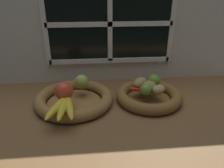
{
  "coord_description": "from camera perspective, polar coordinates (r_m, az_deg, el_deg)",
  "views": [
    {
      "loc": [
        -8.71,
        -79.46,
        47.81
      ],
      "look_at": [
        -1.14,
        3.78,
        9.02
      ],
      "focal_mm": 33.58,
      "sensor_mm": 36.0,
      "label": 1
    }
  ],
  "objects": [
    {
      "name": "fruit_bowl_right",
      "position": [
        0.98,
        9.95,
        -3.17
      ],
      "size": [
        30.1,
        30.1,
        5.02
      ],
      "color": "brown",
      "rests_on": "ground_plane"
    },
    {
      "name": "lime_near",
      "position": [
        0.92,
        9.21,
        -1.49
      ],
      "size": [
        5.21,
        5.21,
        5.21
      ],
      "primitive_type": "sphere",
      "color": "#6B9E33",
      "rests_on": "fruit_bowl_right"
    },
    {
      "name": "banana_bunch_front",
      "position": [
        0.82,
        -13.09,
        -5.94
      ],
      "size": [
        11.93,
        19.59,
        2.9
      ],
      "color": "yellow",
      "rests_on": "fruit_bowl_left"
    },
    {
      "name": "potato_large",
      "position": [
        0.96,
        10.17,
        -0.52
      ],
      "size": [
        7.91,
        7.62,
        4.67
      ],
      "primitive_type": "ellipsoid",
      "rotation": [
        0.0,
        0.0,
        5.85
      ],
      "color": "#A38451",
      "rests_on": "fruit_bowl_right"
    },
    {
      "name": "ground_plane",
      "position": [
        0.94,
        0.91,
        -6.78
      ],
      "size": [
        140.0,
        90.0,
        3.0
      ],
      "primitive_type": "cube",
      "color": "brown"
    },
    {
      "name": "apple_green_back",
      "position": [
        0.97,
        -8.27,
        0.64
      ],
      "size": [
        6.56,
        6.56,
        6.56
      ],
      "primitive_type": "sphere",
      "color": "#99B74C",
      "rests_on": "fruit_bowl_left"
    },
    {
      "name": "fruit_bowl_left",
      "position": [
        0.95,
        -10.24,
        -4.04
      ],
      "size": [
        34.64,
        34.64,
        5.02
      ],
      "color": "olive",
      "rests_on": "ground_plane"
    },
    {
      "name": "potato_oblong",
      "position": [
        0.97,
        7.68,
        0.23
      ],
      "size": [
        9.29,
        9.17,
        5.12
      ],
      "primitive_type": "ellipsoid",
      "rotation": [
        0.0,
        0.0,
        3.89
      ],
      "color": "#A38451",
      "rests_on": "fruit_bowl_right"
    },
    {
      "name": "back_wall",
      "position": [
        1.11,
        -0.65,
        14.59
      ],
      "size": [
        140.0,
        4.6,
        55.0
      ],
      "color": "silver",
      "rests_on": "ground_plane"
    },
    {
      "name": "apple_red_front",
      "position": [
        0.89,
        -12.98,
        -1.8
      ],
      "size": [
        7.86,
        7.86,
        7.86
      ],
      "primitive_type": "sphere",
      "color": "#CC422D",
      "rests_on": "fruit_bowl_left"
    },
    {
      "name": "chili_pepper",
      "position": [
        0.94,
        9.35,
        -1.81
      ],
      "size": [
        14.31,
        6.76,
        1.75
      ],
      "primitive_type": "cone",
      "rotation": [
        0.0,
        1.57,
        -0.36
      ],
      "color": "red",
      "rests_on": "fruit_bowl_right"
    },
    {
      "name": "potato_small",
      "position": [
        0.94,
        12.57,
        -1.44
      ],
      "size": [
        7.92,
        7.49,
        4.12
      ],
      "primitive_type": "ellipsoid",
      "rotation": [
        0.0,
        0.0,
        0.57
      ],
      "color": "tan",
      "rests_on": "fruit_bowl_right"
    },
    {
      "name": "lime_far",
      "position": [
        1.0,
        11.34,
        0.89
      ],
      "size": [
        6.08,
        6.08,
        6.08
      ],
      "primitive_type": "sphere",
      "color": "olive",
      "rests_on": "fruit_bowl_right"
    }
  ]
}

